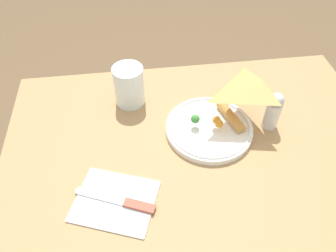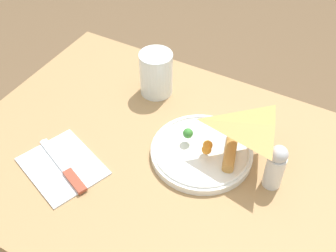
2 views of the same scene
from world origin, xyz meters
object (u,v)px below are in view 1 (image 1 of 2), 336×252
Objects in this scene: napkin_folded at (115,201)px; milk_glass at (129,87)px; salt_shaker at (273,111)px; butter_knife at (119,201)px; plate_pizza at (209,127)px; dining_table at (195,180)px.

milk_glass is at bearing -99.13° from napkin_folded.
milk_glass is at bearing -21.75° from salt_shaker.
butter_knife reaches higher than napkin_folded.
plate_pizza reaches higher than napkin_folded.
milk_glass is 0.65× the size of butter_knife.
butter_knife is 0.43m from salt_shaker.
napkin_folded reaches higher than dining_table.
milk_glass is 0.55× the size of napkin_folded.
napkin_folded is 0.43m from salt_shaker.
butter_knife is at bearing 82.36° from milk_glass.
salt_shaker is (-0.39, -0.17, 0.05)m from butter_knife.
napkin_folded is (0.05, 0.31, -0.05)m from milk_glass.
butter_knife is (0.04, 0.31, -0.04)m from milk_glass.
plate_pizza is 1.26× the size of butter_knife.
napkin_folded is 1.17× the size of butter_knife.
milk_glass reaches higher than plate_pizza.
salt_shaker reaches higher than plate_pizza.
dining_table is 8.44× the size of milk_glass.
plate_pizza is 1.08× the size of napkin_folded.
dining_table is 0.31m from milk_glass.
plate_pizza is at bearing -144.37° from napkin_folded.
milk_glass is at bearing -35.98° from plate_pizza.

